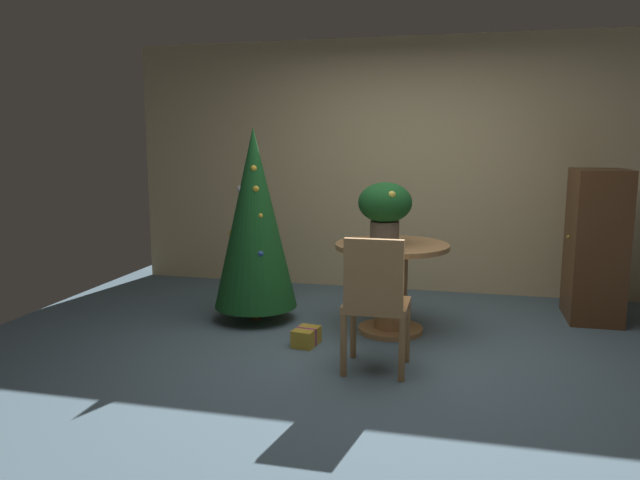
{
  "coord_description": "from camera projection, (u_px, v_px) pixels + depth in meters",
  "views": [
    {
      "loc": [
        0.53,
        -4.13,
        1.56
      ],
      "look_at": [
        -0.51,
        0.25,
        0.82
      ],
      "focal_mm": 33.8,
      "sensor_mm": 36.0,
      "label": 1
    }
  ],
  "objects": [
    {
      "name": "wooden_cabinet",
      "position": [
        596.0,
        245.0,
        5.25
      ],
      "size": [
        0.46,
        0.62,
        1.32
      ],
      "color": "brown",
      "rests_on": "ground_plane"
    },
    {
      "name": "back_wall_panel",
      "position": [
        412.0,
        166.0,
        6.24
      ],
      "size": [
        6.0,
        0.1,
        2.6
      ],
      "primitive_type": "cube",
      "color": "beige",
      "rests_on": "ground_plane"
    },
    {
      "name": "holiday_tree",
      "position": [
        255.0,
        218.0,
        5.18
      ],
      "size": [
        0.72,
        0.72,
        1.68
      ],
      "color": "brown",
      "rests_on": "ground_plane"
    },
    {
      "name": "gift_box_gold",
      "position": [
        306.0,
        337.0,
        4.65
      ],
      "size": [
        0.2,
        0.26,
        0.13
      ],
      "color": "gold",
      "rests_on": "ground_plane"
    },
    {
      "name": "flower_vase",
      "position": [
        385.0,
        207.0,
        4.79
      ],
      "size": [
        0.43,
        0.43,
        0.5
      ],
      "color": "#665B51",
      "rests_on": "round_dining_table"
    },
    {
      "name": "round_dining_table",
      "position": [
        391.0,
        278.0,
        4.92
      ],
      "size": [
        0.92,
        0.92,
        0.74
      ],
      "color": "#B27F4C",
      "rests_on": "ground_plane"
    },
    {
      "name": "wooden_chair_near",
      "position": [
        375.0,
        298.0,
        4.02
      ],
      "size": [
        0.43,
        0.4,
        0.94
      ],
      "color": "#B27F4C",
      "rests_on": "ground_plane"
    },
    {
      "name": "ground_plane",
      "position": [
        381.0,
        360.0,
        4.34
      ],
      "size": [
        6.6,
        6.6,
        0.0
      ],
      "primitive_type": "plane",
      "color": "slate"
    }
  ]
}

